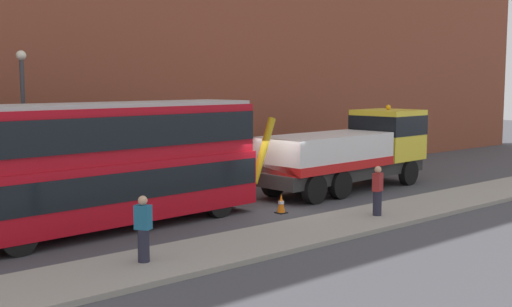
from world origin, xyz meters
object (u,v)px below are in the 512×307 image
pedestrian_bystander (378,191)px  traffic_cone_near_bus (281,204)px  recovery_tow_truck (352,150)px  street_lamp (24,117)px  double_decker_bus (104,161)px  pedestrian_onlooker (143,230)px

pedestrian_bystander → traffic_cone_near_bus: 3.49m
recovery_tow_truck → street_lamp: 13.61m
pedestrian_bystander → street_lamp: 12.80m
traffic_cone_near_bus → recovery_tow_truck: bearing=16.8°
double_decker_bus → traffic_cone_near_bus: 6.58m
traffic_cone_near_bus → street_lamp: street_lamp is taller
pedestrian_bystander → double_decker_bus: bearing=40.3°
traffic_cone_near_bus → street_lamp: (-6.89, 6.15, 3.13)m
pedestrian_onlooker → pedestrian_bystander: same height
double_decker_bus → pedestrian_bystander: 9.20m
pedestrian_onlooker → street_lamp: size_ratio=0.29×
recovery_tow_truck → pedestrian_onlooker: (-13.16, -4.46, -0.77)m
recovery_tow_truck → pedestrian_bystander: (-4.13, -4.73, -0.77)m
recovery_tow_truck → street_lamp: size_ratio=1.75×
double_decker_bus → pedestrian_bystander: size_ratio=6.52×
pedestrian_onlooker → pedestrian_bystander: size_ratio=1.00×
double_decker_bus → street_lamp: size_ratio=1.91×
double_decker_bus → pedestrian_onlooker: bearing=-108.8°
double_decker_bus → pedestrian_onlooker: (-1.22, -4.43, -1.25)m
pedestrian_onlooker → double_decker_bus: bearing=43.8°
recovery_tow_truck → pedestrian_bystander: size_ratio=5.97×
recovery_tow_truck → double_decker_bus: bearing=176.7°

